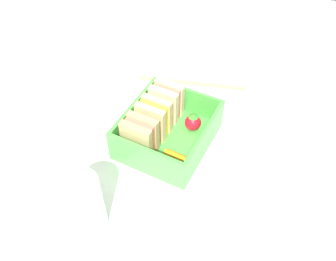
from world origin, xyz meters
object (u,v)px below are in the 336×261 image
at_px(sandwich_center, 167,101).
at_px(chopstick_pair, 192,83).
at_px(sandwich_left, 140,136).
at_px(drinking_glass, 83,205).
at_px(folded_napkin, 264,197).
at_px(strawberry_far_left, 193,122).
at_px(carrot_stick_far_left, 175,156).
at_px(sandwich_center_left, 154,118).

height_order(sandwich_center, chopstick_pair, sandwich_center).
bearing_deg(sandwich_left, drinking_glass, 178.30).
xyz_separation_m(chopstick_pair, folded_napkin, (-0.18, -0.20, -0.00)).
distance_m(sandwich_center, strawberry_far_left, 0.06).
bearing_deg(sandwich_left, strawberry_far_left, -33.90).
height_order(sandwich_center, drinking_glass, drinking_glass).
distance_m(sandwich_center, folded_napkin, 0.22).
bearing_deg(folded_napkin, strawberry_far_left, 65.25).
distance_m(sandwich_center, drinking_glass, 0.23).
distance_m(sandwich_center, carrot_stick_far_left, 0.10).
bearing_deg(strawberry_far_left, chopstick_pair, 24.95).
bearing_deg(sandwich_center, sandwich_center_left, 180.00).
xyz_separation_m(carrot_stick_far_left, drinking_glass, (-0.15, 0.06, 0.03)).
distance_m(sandwich_left, sandwich_center_left, 0.04).
bearing_deg(carrot_stick_far_left, sandwich_center_left, 58.80).
bearing_deg(strawberry_far_left, sandwich_center_left, 123.56).
xyz_separation_m(chopstick_pair, drinking_glass, (-0.34, 0.00, 0.04)).
height_order(sandwich_center_left, chopstick_pair, sandwich_center_left).
height_order(carrot_stick_far_left, strawberry_far_left, strawberry_far_left).
xyz_separation_m(sandwich_center_left, sandwich_center, (0.04, 0.00, 0.00)).
distance_m(sandwich_left, carrot_stick_far_left, 0.06).
xyz_separation_m(sandwich_center, chopstick_pair, (0.11, 0.00, -0.04)).
bearing_deg(strawberry_far_left, drinking_glass, 165.29).
xyz_separation_m(carrot_stick_far_left, folded_napkin, (0.00, -0.15, -0.02)).
bearing_deg(folded_napkin, chopstick_pair, 47.65).
relative_size(carrot_stick_far_left, strawberry_far_left, 1.05).
bearing_deg(chopstick_pair, drinking_glass, 179.36).
xyz_separation_m(sandwich_left, sandwich_center_left, (0.04, 0.00, 0.00)).
relative_size(sandwich_center, drinking_glass, 0.66).
xyz_separation_m(sandwich_center_left, strawberry_far_left, (0.04, -0.05, -0.02)).
distance_m(strawberry_far_left, chopstick_pair, 0.13).
distance_m(sandwich_left, strawberry_far_left, 0.10).
bearing_deg(drinking_glass, sandwich_center_left, -1.30).
relative_size(drinking_glass, folded_napkin, 0.65).
distance_m(chopstick_pair, folded_napkin, 0.27).
distance_m(strawberry_far_left, drinking_glass, 0.23).
bearing_deg(carrot_stick_far_left, drinking_glass, 158.13).
relative_size(sandwich_center_left, carrot_stick_far_left, 1.79).
height_order(strawberry_far_left, chopstick_pair, strawberry_far_left).
xyz_separation_m(sandwich_center_left, drinking_glass, (-0.18, 0.00, 0.00)).
bearing_deg(sandwich_center_left, carrot_stick_far_left, -121.20).
xyz_separation_m(sandwich_center, folded_napkin, (-0.08, -0.20, -0.04)).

